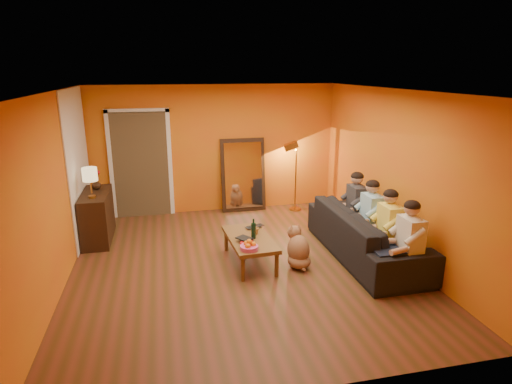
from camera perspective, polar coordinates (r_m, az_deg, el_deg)
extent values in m
cube|color=brown|center=(6.65, -2.03, -9.68)|extent=(5.00, 5.50, 0.00)
cube|color=white|center=(5.99, -2.28, 13.32)|extent=(5.00, 5.50, 0.00)
cube|color=#CF4F18|center=(8.85, -5.42, 5.69)|extent=(5.00, 0.00, 2.60)
cube|color=#CF4F18|center=(6.26, -25.26, -0.18)|extent=(0.00, 5.50, 2.60)
cube|color=#CF4F18|center=(7.07, 18.20, 2.29)|extent=(0.00, 5.50, 2.60)
cube|color=white|center=(7.93, -22.58, 3.29)|extent=(0.02, 1.90, 2.58)
cube|color=#3F2D19|center=(8.92, -15.07, 3.65)|extent=(1.06, 0.30, 2.10)
cube|color=white|center=(8.85, -18.78, 3.24)|extent=(0.08, 0.06, 2.20)
cube|color=white|center=(8.79, -11.38, 3.71)|extent=(0.08, 0.06, 2.20)
cube|color=white|center=(8.64, -15.61, 10.42)|extent=(1.22, 0.06, 0.08)
cube|color=#321D10|center=(8.93, -1.73, 2.30)|extent=(0.92, 0.27, 1.51)
cube|color=white|center=(8.89, -1.68, 2.24)|extent=(0.78, 0.21, 1.35)
cube|color=#321D10|center=(7.92, -20.39, -3.07)|extent=(0.44, 1.18, 0.85)
imported|color=black|center=(7.02, 14.41, -5.38)|extent=(2.59, 1.01, 0.76)
cylinder|color=black|center=(6.46, -0.33, -4.91)|extent=(0.07, 0.07, 0.31)
imported|color=#B27F3F|center=(6.66, -0.05, -5.20)|extent=(0.13, 0.13, 0.10)
imported|color=black|center=(6.90, 0.02, -4.77)|extent=(0.37, 0.30, 0.02)
imported|color=#321D10|center=(6.33, -2.09, -6.75)|extent=(0.22, 0.28, 0.02)
imported|color=red|center=(6.33, -2.02, -6.53)|extent=(0.24, 0.28, 0.02)
imported|color=black|center=(6.31, -2.08, -6.44)|extent=(0.28, 0.29, 0.02)
imported|color=#321D10|center=(8.02, -20.53, 0.97)|extent=(0.17, 0.17, 0.18)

